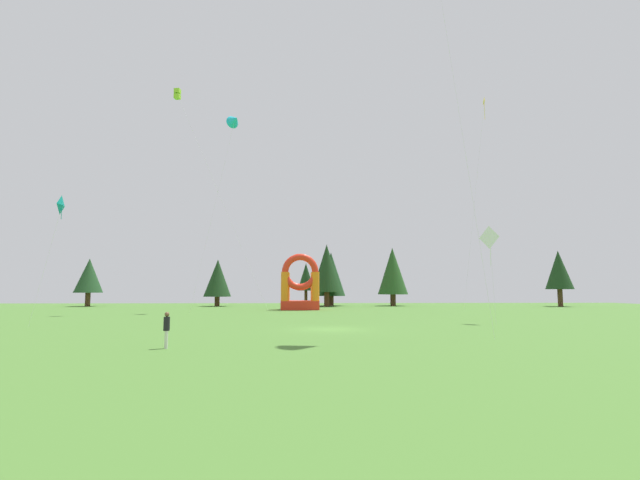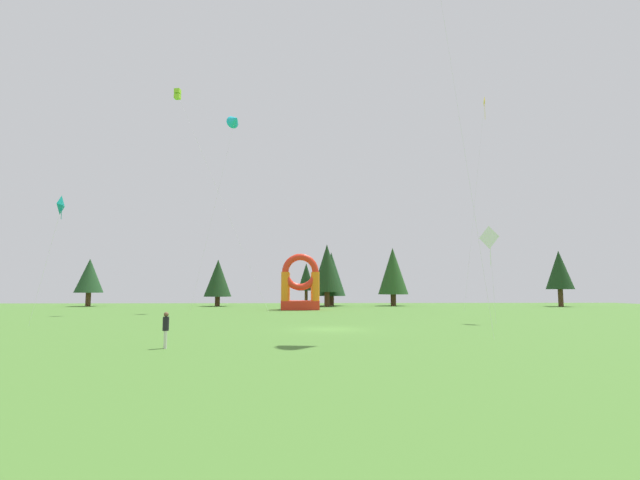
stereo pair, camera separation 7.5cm
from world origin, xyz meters
The scene contains 15 objects.
ground_plane centered at (0.00, 0.00, 0.00)m, with size 120.00×120.00×0.00m, color #47752D.
kite_cyan_delta centered at (-10.31, 25.68, 23.71)m, with size 5.41×3.76×24.59m.
kite_lime_box centered at (-16.75, 23.08, 25.80)m, with size 11.72×2.01×26.51m.
kite_yellow_diamond centered at (22.71, 28.48, 27.33)m, with size 4.68×2.26×28.28m.
kite_teal_diamond centered at (-20.12, 4.54, 8.91)m, with size 1.39×1.92×9.49m.
kite_white_diamond centered at (13.36, 5.50, 6.68)m, with size 0.92×1.83×7.37m.
person_left_edge centered at (-7.98, -9.90, 0.96)m, with size 0.37×0.37×1.62m.
inflatable_orange_dome centered at (-2.02, 30.13, 2.72)m, with size 4.95×3.80×7.25m.
tree_row_0 centered at (-35.24, 43.85, 4.76)m, with size 4.29×4.29×7.48m.
tree_row_1 centered at (-15.06, 43.33, 4.41)m, with size 4.28×4.28×7.36m.
tree_row_2 centered at (-1.10, 44.21, 4.59)m, with size 2.70×2.70×6.84m.
tree_row_3 centered at (2.08, 41.21, 5.89)m, with size 4.55×4.55×9.64m.
tree_row_4 centered at (3.00, 45.00, 5.10)m, with size 4.62×4.62×8.67m.
tree_row_5 centered at (12.96, 44.21, 5.58)m, with size 4.84×4.84×9.39m.
tree_row_6 centered at (38.33, 40.20, 5.61)m, with size 4.13×4.13×8.68m.
Camera 1 is at (-1.96, -31.58, 2.63)m, focal length 26.39 mm.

